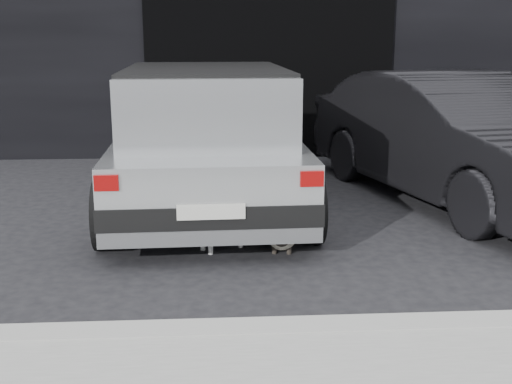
{
  "coord_description": "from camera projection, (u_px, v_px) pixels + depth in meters",
  "views": [
    {
      "loc": [
        0.11,
        -6.53,
        2.01
      ],
      "look_at": [
        0.47,
        -0.95,
        0.62
      ],
      "focal_mm": 45.0,
      "sensor_mm": 36.0,
      "label": 1
    }
  ],
  "objects": [
    {
      "name": "ground",
      "position": [
        206.0,
        228.0,
        6.8
      ],
      "size": [
        80.0,
        80.0,
        0.0
      ],
      "primitive_type": "plane",
      "color": "black",
      "rests_on": "ground"
    },
    {
      "name": "cat_siamese",
      "position": [
        282.0,
        237.0,
        6.09
      ],
      "size": [
        0.35,
        0.82,
        0.28
      ],
      "rotation": [
        0.0,
        0.0,
        3.0
      ],
      "color": "beige",
      "rests_on": "ground"
    },
    {
      "name": "building_facade",
      "position": [
        261.0,
        6.0,
        12.07
      ],
      "size": [
        34.0,
        4.0,
        5.0
      ],
      "primitive_type": "cube",
      "color": "black",
      "rests_on": "ground"
    },
    {
      "name": "garage_opening",
      "position": [
        269.0,
        78.0,
        10.41
      ],
      "size": [
        4.0,
        0.1,
        2.6
      ],
      "primitive_type": "cube",
      "color": "black",
      "rests_on": "ground"
    },
    {
      "name": "curb",
      "position": [
        350.0,
        330.0,
        4.33
      ],
      "size": [
        18.0,
        0.25,
        0.12
      ],
      "primitive_type": "cube",
      "color": "#969691",
      "rests_on": "ground"
    },
    {
      "name": "second_car",
      "position": [
        456.0,
        138.0,
        7.76
      ],
      "size": [
        2.87,
        5.0,
        1.56
      ],
      "primitive_type": "imported",
      "rotation": [
        0.0,
        0.0,
        0.28
      ],
      "color": "black",
      "rests_on": "ground"
    },
    {
      "name": "cat_white",
      "position": [
        225.0,
        229.0,
        6.13
      ],
      "size": [
        0.73,
        0.57,
        0.4
      ],
      "rotation": [
        0.0,
        0.0,
        -1.02
      ],
      "color": "white",
      "rests_on": "ground"
    },
    {
      "name": "silver_hatchback",
      "position": [
        206.0,
        132.0,
        7.45
      ],
      "size": [
        2.32,
        4.51,
        1.64
      ],
      "rotation": [
        0.0,
        0.0,
        0.03
      ],
      "color": "#B8BCBD",
      "rests_on": "ground"
    }
  ]
}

